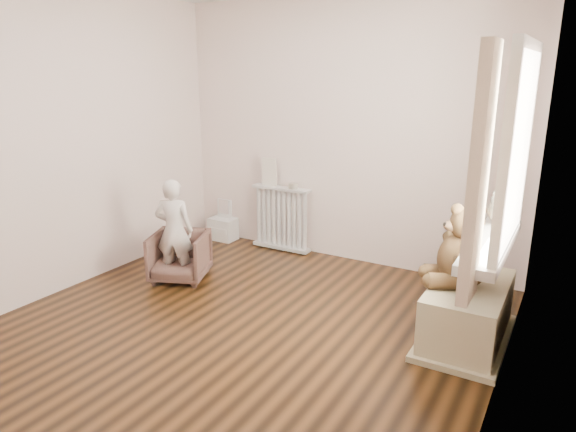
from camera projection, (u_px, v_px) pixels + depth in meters
The scene contains 17 objects.
floor at pixel (242, 328), 3.92m from camera, with size 3.60×3.60×0.01m, color black.
back_wall at pixel (343, 133), 5.07m from camera, with size 3.60×0.02×2.60m, color white.
left_wall at pixel (67, 142), 4.43m from camera, with size 0.02×3.60×2.60m, color white.
right_wall at pixel (516, 188), 2.70m from camera, with size 0.02×3.60×2.60m, color white.
window at pixel (518, 152), 2.93m from camera, with size 0.03×0.90×1.10m, color white.
window_sill at pixel (491, 245), 3.13m from camera, with size 0.22×1.10×0.06m, color silver.
curtain_left at pixel (478, 177), 2.53m from camera, with size 0.06×0.26×1.30m, color beige.
curtain_right at pixel (510, 148), 3.48m from camera, with size 0.06×0.26×1.30m, color beige.
radiator at pixel (281, 215), 5.53m from camera, with size 0.67×0.13×0.70m, color silver.
paper_doll at pixel (269, 172), 5.47m from camera, with size 0.18×0.02×0.30m, color beige.
tin_a at pixel (293, 186), 5.36m from camera, with size 0.10×0.10×0.06m, color #A59E8C.
toy_vanity at pixel (223, 217), 5.90m from camera, with size 0.30×0.21×0.47m, color silver.
armchair at pixel (180, 256), 4.78m from camera, with size 0.49×0.50×0.46m, color #4F352C.
child at pixel (174, 230), 4.66m from camera, with size 0.35×0.23×0.95m, color beige.
toy_bench at pixel (467, 315), 3.69m from camera, with size 0.49×0.93×0.44m, color beige.
teddy_bear at pixel (464, 254), 3.56m from camera, with size 0.47×0.36×0.58m, color #352312, non-canonical shape.
plush_cat at pixel (502, 209), 3.44m from camera, with size 0.18×0.29×0.24m, color #6F6A5C, non-canonical shape.
Camera 1 is at (2.08, -2.89, 1.90)m, focal length 32.00 mm.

